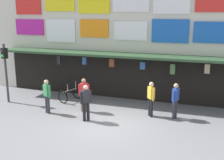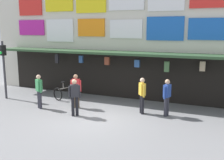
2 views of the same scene
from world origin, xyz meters
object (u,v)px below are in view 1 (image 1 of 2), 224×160
at_px(traffic_light_near, 5,64).
at_px(pedestrian_in_green, 84,92).
at_px(bicycle_parked, 70,94).
at_px(pedestrian_in_purple, 86,100).
at_px(pedestrian_in_white, 47,94).
at_px(pedestrian_in_blue, 175,99).
at_px(pedestrian_in_red, 151,97).

relative_size(traffic_light_near, pedestrian_in_green, 1.90).
height_order(bicycle_parked, pedestrian_in_green, pedestrian_in_green).
bearing_deg(pedestrian_in_green, pedestrian_in_purple, -62.25).
xyz_separation_m(pedestrian_in_white, pedestrian_in_purple, (2.18, -0.30, 0.04)).
relative_size(pedestrian_in_blue, pedestrian_in_purple, 1.00).
xyz_separation_m(bicycle_parked, pedestrian_in_white, (-0.16, -2.08, 0.55)).
distance_m(pedestrian_in_red, pedestrian_in_green, 3.29).
bearing_deg(pedestrian_in_red, pedestrian_in_white, -166.29).
height_order(pedestrian_in_white, pedestrian_in_red, same).
xyz_separation_m(traffic_light_near, pedestrian_in_red, (7.82, 0.38, -1.19)).
height_order(traffic_light_near, bicycle_parked, traffic_light_near).
bearing_deg(traffic_light_near, pedestrian_in_purple, -12.17).
distance_m(traffic_light_near, pedestrian_in_red, 7.92).
bearing_deg(pedestrian_in_blue, bicycle_parked, 172.15).
bearing_deg(pedestrian_in_purple, pedestrian_in_white, 172.08).
bearing_deg(pedestrian_in_blue, pedestrian_in_red, -174.90).
xyz_separation_m(traffic_light_near, pedestrian_in_green, (4.55, 0.02, -1.16)).
bearing_deg(traffic_light_near, pedestrian_in_green, 0.23).
relative_size(traffic_light_near, pedestrian_in_blue, 1.90).
bearing_deg(pedestrian_in_purple, pedestrian_in_blue, 22.72).
bearing_deg(pedestrian_in_red, pedestrian_in_green, -173.72).
height_order(pedestrian_in_white, pedestrian_in_green, same).
height_order(pedestrian_in_red, pedestrian_in_green, same).
bearing_deg(pedestrian_in_green, pedestrian_in_red, 6.28).
xyz_separation_m(traffic_light_near, pedestrian_in_purple, (5.15, -1.11, -1.16)).
distance_m(bicycle_parked, pedestrian_in_purple, 3.18).
distance_m(traffic_light_near, pedestrian_in_blue, 9.03).
distance_m(bicycle_parked, pedestrian_in_blue, 5.89).
bearing_deg(pedestrian_in_purple, bicycle_parked, 130.17).
bearing_deg(bicycle_parked, traffic_light_near, -157.79).
height_order(pedestrian_in_white, pedestrian_in_purple, same).
relative_size(pedestrian_in_red, pedestrian_in_green, 1.00).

